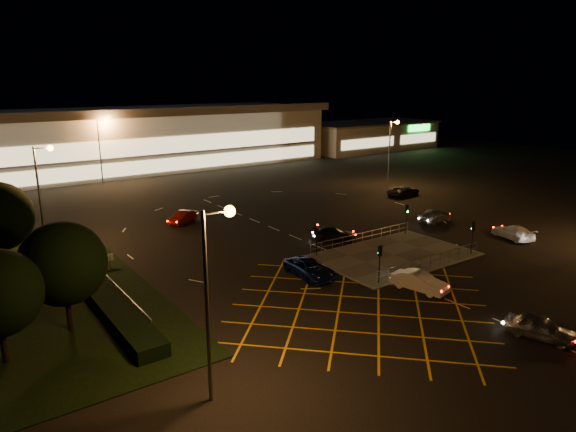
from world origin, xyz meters
TOP-DOWN VIEW (x-y plane):
  - ground at (0.00, 0.00)m, footprint 180.00×180.00m
  - pedestrian_island at (2.00, -2.00)m, footprint 14.00×9.00m
  - grass_verge at (-28.00, 6.00)m, footprint 18.00×30.00m
  - hedge at (-23.00, 6.00)m, footprint 2.00×26.00m
  - supermarket at (0.00, 61.95)m, footprint 72.00×26.50m
  - retail_unit_a at (46.00, 53.97)m, footprint 18.80×14.80m
  - retail_unit_b at (62.00, 53.96)m, footprint 14.80×14.80m
  - streetlight_sw at (-21.56, -12.00)m, footprint 1.78×0.56m
  - streetlight_nw at (-23.56, 18.00)m, footprint 1.78×0.56m
  - streetlight_ne at (24.44, 20.00)m, footprint 1.78×0.56m
  - streetlight_far_left at (-9.56, 48.00)m, footprint 1.78×0.56m
  - streetlight_far_right at (30.44, 50.00)m, footprint 1.78×0.56m
  - signal_sw at (-4.00, -5.99)m, footprint 0.28×0.30m
  - signal_se at (8.00, -5.99)m, footprint 0.28×0.30m
  - signal_nw at (-4.00, 1.99)m, footprint 0.28×0.30m
  - signal_ne at (8.00, 1.99)m, footprint 0.28×0.30m
  - tree_e at (-26.00, 0.00)m, footprint 5.40×5.40m
  - car_near_silver at (-2.07, -18.24)m, footprint 2.82×4.54m
  - car_queue_white at (-2.34, -8.71)m, footprint 2.47×4.64m
  - car_left_blue at (-7.50, -1.53)m, footprint 2.69×5.32m
  - car_far_dkgrey at (0.68, 5.00)m, footprint 4.67×3.84m
  - car_right_silver at (14.52, 3.55)m, footprint 4.62×2.14m
  - car_circ_red at (-9.19, 19.92)m, footprint 4.27×3.45m
  - car_east_grey at (21.96, 14.95)m, footprint 5.39×2.90m
  - car_approach_white at (15.96, -5.28)m, footprint 3.01×5.09m

SIDE VIEW (x-z plane):
  - ground at x=0.00m, z-range 0.00..0.00m
  - grass_verge at x=-28.00m, z-range 0.00..0.08m
  - pedestrian_island at x=2.00m, z-range 0.00..0.12m
  - hedge at x=-23.00m, z-range 0.00..1.00m
  - car_far_dkgrey at x=0.68m, z-range 0.00..1.28m
  - car_circ_red at x=-9.19m, z-range 0.00..1.37m
  - car_approach_white at x=15.96m, z-range 0.00..1.38m
  - car_east_grey at x=21.96m, z-range 0.00..1.44m
  - car_near_silver at x=-2.07m, z-range 0.00..1.44m
  - car_left_blue at x=-7.50m, z-range 0.00..1.44m
  - car_queue_white at x=-2.34m, z-range 0.00..1.45m
  - car_right_silver at x=14.52m, z-range 0.00..1.53m
  - signal_sw at x=-4.00m, z-range 0.79..3.94m
  - signal_se at x=8.00m, z-range 0.79..3.94m
  - signal_nw at x=-4.00m, z-range 0.79..3.94m
  - signal_ne at x=8.00m, z-range 0.79..3.94m
  - retail_unit_a at x=46.00m, z-range 0.04..6.39m
  - retail_unit_b at x=62.00m, z-range 0.05..6.40m
  - tree_e at x=-26.00m, z-range 0.97..8.32m
  - supermarket at x=0.00m, z-range 0.06..10.56m
  - streetlight_sw at x=-21.56m, z-range 1.55..11.58m
  - streetlight_nw at x=-23.56m, z-range 1.55..11.58m
  - streetlight_ne at x=24.44m, z-range 1.55..11.58m
  - streetlight_far_left at x=-9.56m, z-range 1.55..11.58m
  - streetlight_far_right at x=30.44m, z-range 1.55..11.58m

